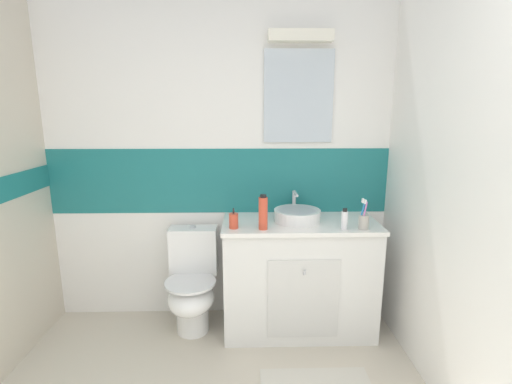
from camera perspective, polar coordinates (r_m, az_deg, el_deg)
The scene contains 9 objects.
wall_back_tiled at distance 2.88m, azimuth -5.48°, elevation 4.98°, with size 3.20×0.20×2.50m.
wall_right_plain at distance 2.00m, azimuth 33.31°, elevation -0.57°, with size 0.10×3.48×2.50m, color white.
vanity_cabinet at distance 2.84m, azimuth 6.59°, elevation -12.72°, with size 1.11×0.53×0.85m.
sink_basin at distance 2.68m, azimuth 6.39°, elevation -3.50°, with size 0.34×0.38×0.19m.
toilet at distance 2.88m, azimuth -9.84°, elevation -13.89°, with size 0.37×0.50×0.78m.
toothbrush_cup at distance 2.59m, azimuth 16.31°, elevation -4.31°, with size 0.07×0.07×0.21m.
soap_dispenser at distance 2.51m, azimuth -3.48°, elevation -4.45°, with size 0.06×0.06×0.14m.
shampoo_bottle_tall at distance 2.46m, azimuth 1.11°, elevation -3.22°, with size 0.06×0.06×0.24m.
deodorant_spray_can at distance 2.55m, azimuth 13.52°, elevation -4.14°, with size 0.04×0.04×0.14m.
Camera 1 is at (0.21, -0.40, 1.63)m, focal length 25.86 mm.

